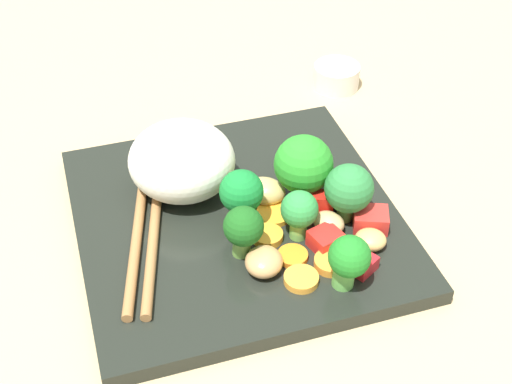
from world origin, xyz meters
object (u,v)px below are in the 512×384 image
at_px(broccoli_floret_2, 306,168).
at_px(sauce_cup, 336,76).
at_px(square_plate, 237,221).
at_px(chopstick_pair, 147,224).
at_px(rice_mound, 182,161).
at_px(carrot_slice_1, 274,214).

bearing_deg(broccoli_floret_2, sauce_cup, 148.45).
height_order(square_plate, broccoli_floret_2, broccoli_floret_2).
height_order(broccoli_floret_2, chopstick_pair, broccoli_floret_2).
bearing_deg(rice_mound, square_plate, 36.36).
xyz_separation_m(rice_mound, broccoli_floret_2, (0.05, 0.10, 0.01)).
relative_size(rice_mound, sauce_cup, 1.84).
height_order(square_plate, chopstick_pair, chopstick_pair).
bearing_deg(carrot_slice_1, square_plate, -113.19).
bearing_deg(chopstick_pair, rice_mound, 148.03).
distance_m(square_plate, sauce_cup, 0.26).
bearing_deg(chopstick_pair, square_plate, 99.76).
bearing_deg(square_plate, rice_mound, -143.64).
distance_m(rice_mound, chopstick_pair, 0.07).
relative_size(carrot_slice_1, chopstick_pair, 0.15).
bearing_deg(broccoli_floret_2, rice_mound, -118.33).
distance_m(square_plate, carrot_slice_1, 0.03).
relative_size(square_plate, broccoli_floret_2, 4.16).
bearing_deg(square_plate, carrot_slice_1, 66.81).
distance_m(broccoli_floret_2, chopstick_pair, 0.15).
bearing_deg(square_plate, broccoli_floret_2, 85.57).
xyz_separation_m(rice_mound, carrot_slice_1, (0.06, 0.07, -0.03)).
xyz_separation_m(square_plate, chopstick_pair, (-0.01, -0.08, 0.01)).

